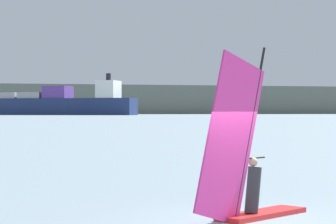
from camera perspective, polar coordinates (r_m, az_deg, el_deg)
The scene contains 4 objects.
ground_plane at distance 16.07m, azimuth 5.78°, elevation -8.91°, with size 4000.00×4000.00×0.00m, color gray.
windsurfer at distance 16.35m, azimuth 6.45°, elevation -5.16°, with size 2.76×3.17×4.13m.
cargo_ship at distance 603.09m, azimuth -11.05°, elevation 0.71°, with size 182.58×57.80×34.40m.
distant_headland at distance 1062.56m, azimuth 2.34°, elevation 0.81°, with size 643.63×404.00×35.33m, color #60665B.
Camera 1 is at (-0.65, -15.87, 2.49)m, focal length 74.66 mm.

